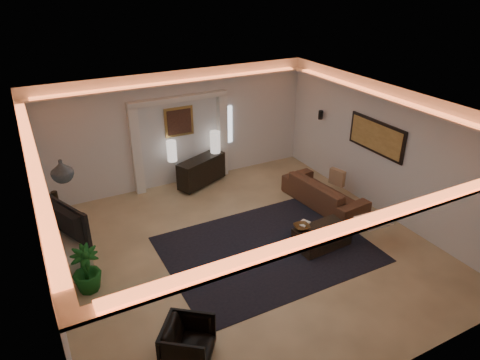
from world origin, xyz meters
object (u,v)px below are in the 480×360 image
coffee_table (322,237)px  armchair (188,342)px  sofa (324,192)px  console (202,171)px

coffee_table → armchair: (-3.43, -1.40, 0.11)m
sofa → coffee_table: size_ratio=1.97×
console → sofa: console is taller
console → coffee_table: (1.07, -3.64, -0.20)m
sofa → armchair: bearing=115.8°
console → sofa: 3.14m
console → sofa: size_ratio=0.64×
coffee_table → console: bearing=103.1°
sofa → coffee_table: (-1.09, -1.35, -0.11)m
console → sofa: (2.15, -2.29, -0.08)m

